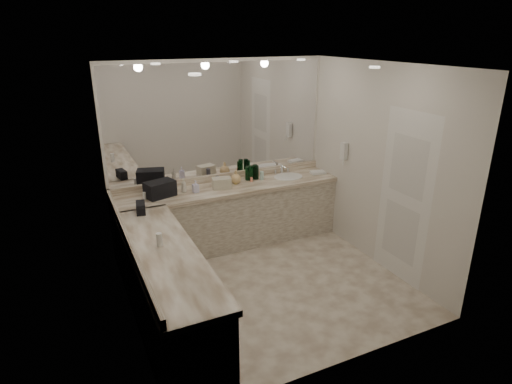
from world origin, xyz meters
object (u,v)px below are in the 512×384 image
wall_phone (344,151)px  soap_bottle_b (196,186)px  black_toiletry_bag (160,189)px  cream_cosmetic_case (222,183)px  soap_bottle_c (236,177)px  sink (288,177)px  soap_bottle_a (184,186)px  hand_towel (318,173)px

wall_phone → soap_bottle_b: 2.13m
wall_phone → black_toiletry_bag: 2.59m
cream_cosmetic_case → wall_phone: bearing=-3.8°
cream_cosmetic_case → soap_bottle_b: size_ratio=1.52×
soap_bottle_c → soap_bottle_b: bearing=-169.9°
sink → soap_bottle_a: (-1.59, 0.03, 0.10)m
soap_bottle_a → soap_bottle_b: soap_bottle_a is taller
hand_towel → soap_bottle_a: soap_bottle_a is taller
black_toiletry_bag → soap_bottle_c: black_toiletry_bag is taller
hand_towel → soap_bottle_a: size_ratio=1.18×
hand_towel → soap_bottle_c: size_ratio=1.13×
black_toiletry_bag → sink: bearing=-0.3°
sink → hand_towel: hand_towel is taller
cream_cosmetic_case → hand_towel: 1.56m
sink → cream_cosmetic_case: 1.08m
hand_towel → soap_bottle_b: bearing=179.7°
sink → soap_bottle_a: size_ratio=2.38×
soap_bottle_a → cream_cosmetic_case: bearing=-8.2°
sink → wall_phone: (0.61, -0.50, 0.46)m
sink → hand_towel: 0.49m
soap_bottle_a → hand_towel: bearing=-2.5°
wall_phone → black_toiletry_bag: size_ratio=0.64×
sink → soap_bottle_b: size_ratio=2.63×
soap_bottle_a → soap_bottle_c: bearing=2.6°
wall_phone → soap_bottle_b: (-2.05, 0.46, -0.37)m
black_toiletry_bag → soap_bottle_b: (0.46, -0.05, -0.02)m
soap_bottle_b → soap_bottle_a: bearing=150.7°
soap_bottle_b → soap_bottle_c: size_ratio=0.86×
sink → black_toiletry_bag: black_toiletry_bag is taller
black_toiletry_bag → soap_bottle_b: black_toiletry_bag is taller
cream_cosmetic_case → soap_bottle_c: bearing=34.4°
soap_bottle_a → soap_bottle_c: 0.77m
soap_bottle_a → soap_bottle_c: size_ratio=0.96×
wall_phone → black_toiletry_bag: wall_phone is taller
wall_phone → soap_bottle_b: bearing=167.5°
cream_cosmetic_case → soap_bottle_a: soap_bottle_a is taller
black_toiletry_bag → cream_cosmetic_case: bearing=-3.2°
black_toiletry_bag → wall_phone: bearing=-11.4°
black_toiletry_bag → cream_cosmetic_case: size_ratio=1.48×
sink → black_toiletry_bag: bearing=179.7°
hand_towel → black_toiletry_bag: bearing=178.5°
hand_towel → soap_bottle_a: bearing=177.5°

